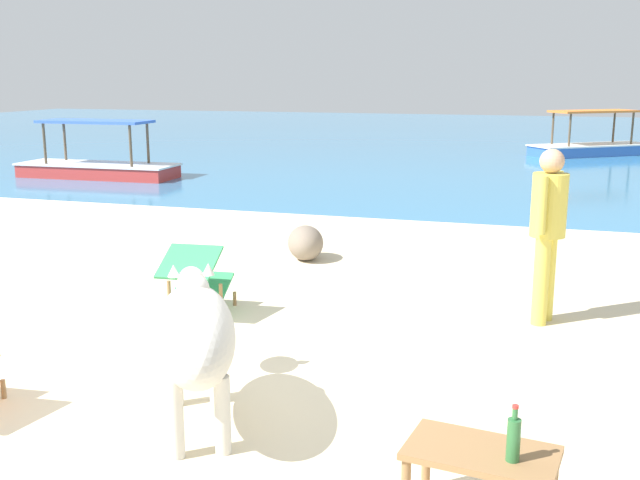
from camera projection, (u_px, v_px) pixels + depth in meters
name	position (u px, v px, depth m)	size (l,w,h in m)	color
sand_beach	(188.00, 395.00, 5.47)	(18.00, 14.00, 0.04)	beige
water_surface	(477.00, 142.00, 26.02)	(60.00, 36.00, 0.03)	teal
cow	(195.00, 332.00, 4.83)	(1.12, 1.68, 0.97)	beige
low_bench_table	(481.00, 461.00, 3.83)	(0.81, 0.54, 0.40)	olive
bottle	(514.00, 439.00, 3.68)	(0.07, 0.07, 0.30)	#2D6B38
deck_chair_far	(196.00, 276.00, 7.14)	(0.61, 0.82, 0.68)	olive
person_standing	(548.00, 223.00, 6.82)	(0.32, 0.49, 1.62)	#DBC64C
shore_rock_medium	(306.00, 243.00, 9.33)	(0.60, 0.44, 0.43)	gray
boat_red	(98.00, 165.00, 17.00)	(3.70, 1.24, 1.29)	#C63833
boat_blue	(591.00, 146.00, 21.66)	(3.64, 3.10, 1.29)	#3866B7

